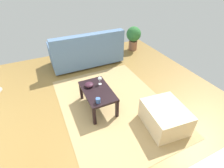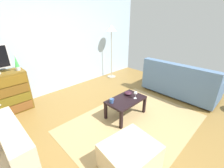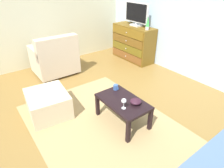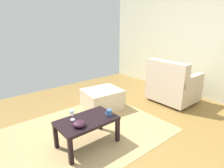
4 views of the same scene
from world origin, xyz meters
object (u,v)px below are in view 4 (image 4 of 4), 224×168
coffee_table (87,123)px  mug (109,113)px  armchair (172,85)px  ottoman (102,99)px  bowl_decorative (79,124)px  wine_glass (72,112)px

coffee_table → mug: 0.34m
armchair → ottoman: bearing=-27.5°
mug → armchair: 1.92m
coffee_table → mug: (-0.31, 0.10, 0.10)m
bowl_decorative → mug: bearing=178.6°
wine_glass → mug: 0.51m
mug → bowl_decorative: mug is taller
bowl_decorative → armchair: size_ratio=0.18×
wine_glass → mug: size_ratio=1.38×
armchair → ottoman: 1.51m
wine_glass → armchair: size_ratio=0.17×
mug → armchair: armchair is taller
mug → ottoman: mug is taller
bowl_decorative → armchair: armchair is taller
mug → bowl_decorative: size_ratio=0.70×
coffee_table → ottoman: coffee_table is taller
coffee_table → ottoman: bearing=-136.9°
armchair → ottoman: (1.33, -0.69, -0.17)m
mug → armchair: bearing=-172.9°
coffee_table → ottoman: (-0.88, -0.83, -0.15)m
bowl_decorative → ottoman: bearing=-138.9°
ottoman → coffee_table: bearing=43.1°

